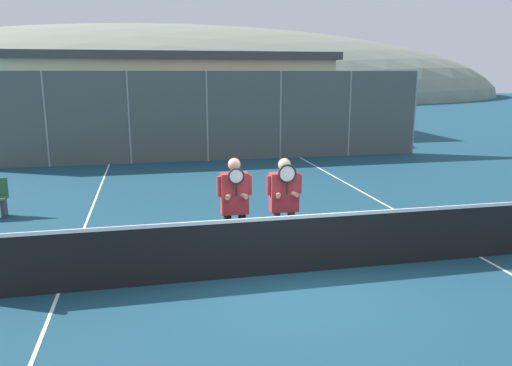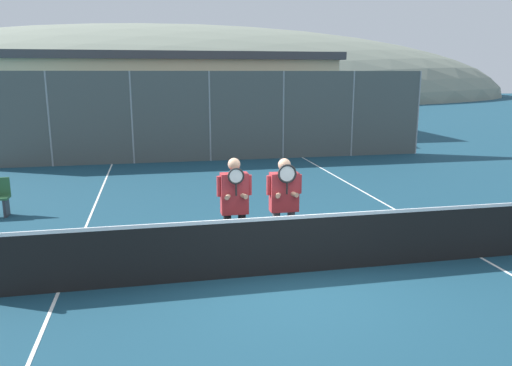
# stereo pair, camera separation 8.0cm
# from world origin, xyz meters

# --- Properties ---
(ground_plane) EXTENTS (120.00, 120.00, 0.00)m
(ground_plane) POSITION_xyz_m (0.00, 0.00, 0.00)
(ground_plane) COLOR navy
(hill_distant) EXTENTS (91.39, 50.77, 17.77)m
(hill_distant) POSITION_xyz_m (0.00, 59.69, 0.00)
(hill_distant) COLOR gray
(hill_distant) RESTS_ON ground_plane
(clubhouse_building) EXTENTS (16.59, 5.50, 4.07)m
(clubhouse_building) POSITION_xyz_m (-1.15, 18.56, 2.06)
(clubhouse_building) COLOR beige
(clubhouse_building) RESTS_ON ground_plane
(fence_back) EXTENTS (16.23, 0.06, 3.17)m
(fence_back) POSITION_xyz_m (-0.00, 10.57, 1.59)
(fence_back) COLOR gray
(fence_back) RESTS_ON ground_plane
(tennis_net) EXTENTS (9.28, 0.09, 1.05)m
(tennis_net) POSITION_xyz_m (0.00, 0.00, 0.49)
(tennis_net) COLOR gray
(tennis_net) RESTS_ON ground_plane
(court_line_left_sideline) EXTENTS (0.05, 16.00, 0.01)m
(court_line_left_sideline) POSITION_xyz_m (-3.45, 3.00, 0.00)
(court_line_left_sideline) COLOR white
(court_line_left_sideline) RESTS_ON ground_plane
(court_line_right_sideline) EXTENTS (0.05, 16.00, 0.01)m
(court_line_right_sideline) POSITION_xyz_m (3.45, 3.00, 0.00)
(court_line_right_sideline) COLOR white
(court_line_right_sideline) RESTS_ON ground_plane
(player_leftmost) EXTENTS (0.58, 0.34, 1.78)m
(player_leftmost) POSITION_xyz_m (-0.74, 0.64, 1.05)
(player_leftmost) COLOR black
(player_leftmost) RESTS_ON ground_plane
(player_center_left) EXTENTS (0.61, 0.34, 1.74)m
(player_center_left) POSITION_xyz_m (0.11, 0.69, 1.04)
(player_center_left) COLOR #56565B
(player_center_left) RESTS_ON ground_plane
(car_far_left) EXTENTS (4.56, 2.08, 1.77)m
(car_far_left) POSITION_xyz_m (-4.44, 13.47, 0.91)
(car_far_left) COLOR #285638
(car_far_left) RESTS_ON ground_plane
(car_left_of_center) EXTENTS (4.13, 2.08, 1.86)m
(car_left_of_center) POSITION_xyz_m (0.74, 13.38, 0.94)
(car_left_of_center) COLOR maroon
(car_left_of_center) RESTS_ON ground_plane
(car_center) EXTENTS (4.08, 2.08, 1.72)m
(car_center) POSITION_xyz_m (5.69, 13.68, 0.88)
(car_center) COLOR maroon
(car_center) RESTS_ON ground_plane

